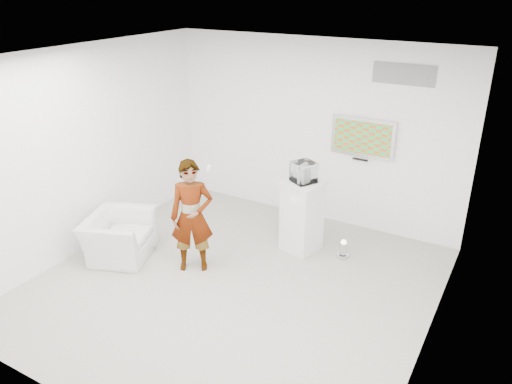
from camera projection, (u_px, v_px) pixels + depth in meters
room at (232, 182)px, 6.15m from camera, size 5.01×5.01×3.00m
tv at (363, 137)px, 7.70m from camera, size 1.00×0.08×0.60m
logo_decal at (404, 74)px, 7.10m from camera, size 0.90×0.02×0.30m
person at (192, 216)px, 6.83m from camera, size 0.71×0.64×1.62m
armchair at (119, 236)px, 7.33m from camera, size 1.16×1.23×0.64m
pedestal at (302, 216)px, 7.43m from camera, size 0.64×0.64×1.10m
floor_uplight at (343, 249)px, 7.34m from camera, size 0.18×0.18×0.28m
vitrine at (304, 172)px, 7.15m from camera, size 0.41×0.41×0.30m
console at (304, 175)px, 7.17m from camera, size 0.06×0.17×0.23m
wii_remote at (209, 168)px, 6.72m from camera, size 0.10×0.16×0.04m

